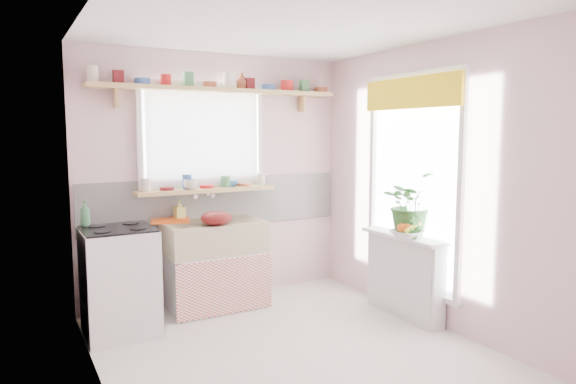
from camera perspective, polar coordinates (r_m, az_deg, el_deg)
room at (r=4.93m, az=2.37°, el=2.69°), size 3.20×3.20×3.20m
sink_unit at (r=5.11m, az=-8.13°, el=-7.91°), size 0.95×0.65×1.11m
cooker at (r=4.62m, az=-18.22°, el=-9.36°), size 0.58×0.58×0.93m
radiator_ledge at (r=4.94m, az=12.80°, el=-8.91°), size 0.22×0.95×0.78m
windowsill at (r=5.15m, az=-9.00°, el=0.22°), size 1.40×0.22×0.04m
pine_shelf at (r=5.18m, az=-7.57°, el=11.13°), size 2.52×0.24×0.04m
shelf_crockery at (r=5.17m, az=-8.04°, el=11.95°), size 2.47×0.11×0.12m
sill_crockery at (r=5.14m, az=-9.20°, el=1.04°), size 1.35×0.11×0.12m
dish_tray at (r=5.09m, az=-12.99°, el=-3.04°), size 0.41×0.35×0.04m
colander at (r=4.82m, az=-7.95°, el=-2.87°), size 0.35×0.35×0.13m
jade_plant at (r=4.82m, az=13.43°, el=-1.22°), size 0.60×0.55×0.58m
fruit_bowl at (r=4.71m, az=13.10°, el=-4.56°), size 0.32×0.32×0.07m
herb_pot at (r=4.63m, az=13.89°, el=-3.94°), size 0.11×0.07×0.20m
soap_bottle_sink at (r=5.11m, az=-11.97°, el=-2.00°), size 0.10×0.11×0.21m
sill_cup at (r=5.03m, az=-10.77°, el=0.84°), size 0.16×0.16×0.10m
sill_bowl at (r=5.30m, az=-6.62°, el=0.99°), size 0.25×0.25×0.06m
shelf_vase at (r=5.35m, az=-5.15°, el=12.16°), size 0.21×0.21×0.17m
cooker_bottle at (r=4.69m, az=-21.62°, el=-2.21°), size 0.10×0.10×0.22m
fruit at (r=4.70m, az=13.12°, el=-3.83°), size 0.20×0.14×0.10m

